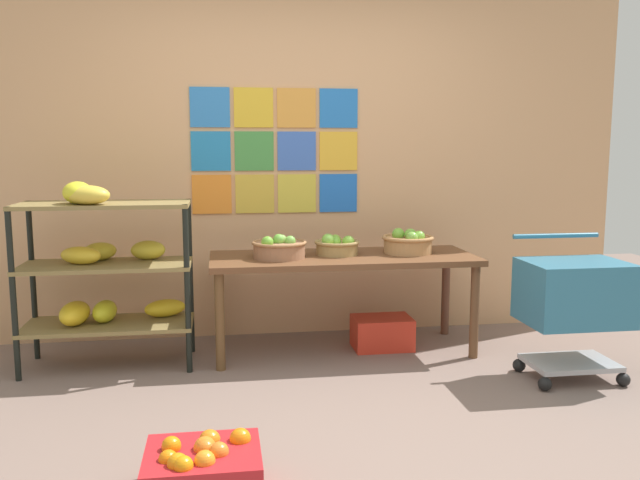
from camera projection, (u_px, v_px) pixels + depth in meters
ground at (337, 430)px, 3.28m from camera, size 9.51×9.51×0.00m
back_wall_with_art at (295, 141)px, 4.82m from camera, size 4.96×0.07×2.87m
banana_shelf_unit at (104, 264)px, 4.16m from camera, size 1.05×0.53×1.19m
display_table at (343, 266)px, 4.47m from camera, size 1.78×0.69×0.66m
fruit_basket_centre at (408, 242)px, 4.56m from camera, size 0.36×0.36×0.17m
fruit_basket_left at (337, 246)px, 4.49m from camera, size 0.31×0.31×0.15m
fruit_basket_back_left at (279, 248)px, 4.36m from camera, size 0.36×0.36×0.16m
produce_crate_under_table at (382, 333)px, 4.59m from camera, size 0.40×0.28×0.22m
orange_crate_foreground at (203, 470)px, 2.65m from camera, size 0.46×0.38×0.24m
shopping_cart at (574, 297)px, 3.93m from camera, size 0.59×0.48×0.86m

